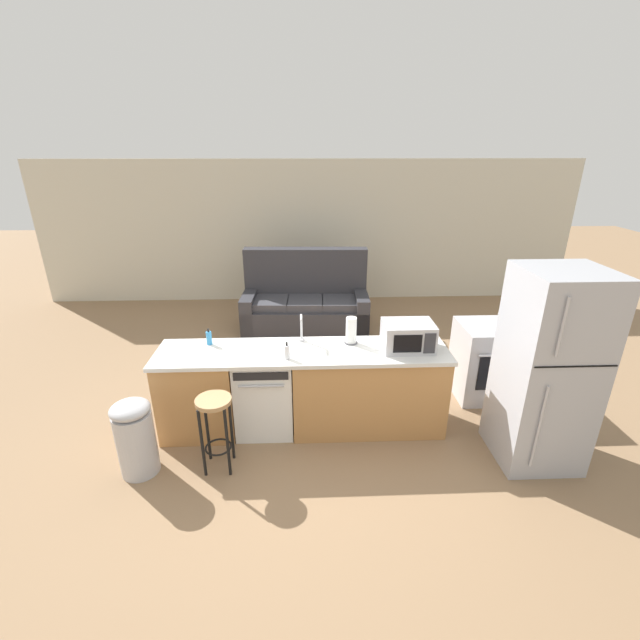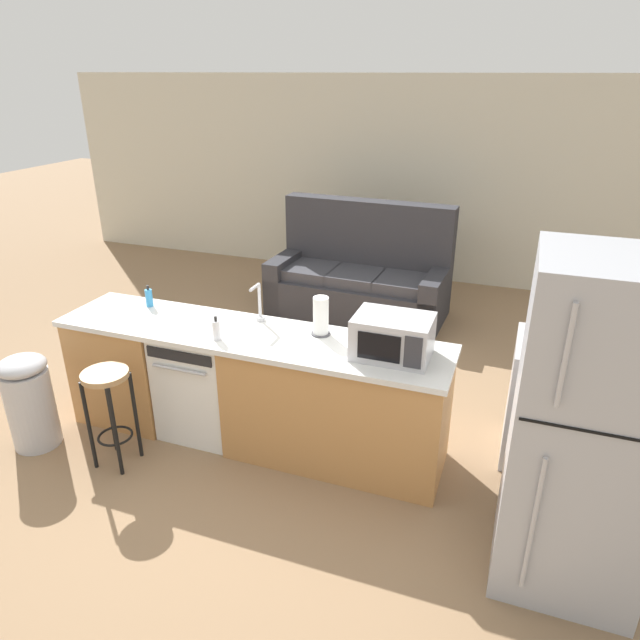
{
  "view_description": "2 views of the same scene",
  "coord_description": "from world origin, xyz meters",
  "px_view_note": "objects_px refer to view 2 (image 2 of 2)",
  "views": [
    {
      "loc": [
        0.17,
        -3.86,
        2.8
      ],
      "look_at": [
        0.35,
        0.53,
        1.01
      ],
      "focal_mm": 24.0,
      "sensor_mm": 36.0,
      "label": 1
    },
    {
      "loc": [
        1.91,
        -3.3,
        2.62
      ],
      "look_at": [
        0.52,
        0.5,
        0.85
      ],
      "focal_mm": 32.0,
      "sensor_mm": 36.0,
      "label": 2
    }
  ],
  "objects_px": {
    "dishwasher": "(205,381)",
    "kettle": "(604,332)",
    "soap_bottle": "(216,330)",
    "dish_soap_bottle": "(149,298)",
    "refrigerator": "(586,432)",
    "paper_towel_roll": "(321,316)",
    "stove_range": "(564,404)",
    "bar_stool": "(109,398)",
    "microwave": "(393,337)",
    "couch": "(361,279)",
    "trash_bin": "(30,401)"
  },
  "relations": [
    {
      "from": "dishwasher",
      "to": "paper_towel_roll",
      "type": "xyz_separation_m",
      "value": [
        0.9,
        0.16,
        0.62
      ]
    },
    {
      "from": "refrigerator",
      "to": "soap_bottle",
      "type": "distance_m",
      "value": 2.38
    },
    {
      "from": "dish_soap_bottle",
      "to": "trash_bin",
      "type": "xyz_separation_m",
      "value": [
        -0.55,
        -0.82,
        -0.59
      ]
    },
    {
      "from": "soap_bottle",
      "to": "couch",
      "type": "bearing_deg",
      "value": 86.06
    },
    {
      "from": "dishwasher",
      "to": "bar_stool",
      "type": "bearing_deg",
      "value": -122.9
    },
    {
      "from": "soap_bottle",
      "to": "couch",
      "type": "distance_m",
      "value": 3.0
    },
    {
      "from": "soap_bottle",
      "to": "trash_bin",
      "type": "distance_m",
      "value": 1.56
    },
    {
      "from": "paper_towel_roll",
      "to": "trash_bin",
      "type": "xyz_separation_m",
      "value": [
        -2.02,
        -0.79,
        -0.66
      ]
    },
    {
      "from": "soap_bottle",
      "to": "trash_bin",
      "type": "bearing_deg",
      "value": -161.42
    },
    {
      "from": "dishwasher",
      "to": "stove_range",
      "type": "height_order",
      "value": "stove_range"
    },
    {
      "from": "microwave",
      "to": "trash_bin",
      "type": "bearing_deg",
      "value": -166.18
    },
    {
      "from": "kettle",
      "to": "refrigerator",
      "type": "bearing_deg",
      "value": -97.83
    },
    {
      "from": "stove_range",
      "to": "bar_stool",
      "type": "height_order",
      "value": "stove_range"
    },
    {
      "from": "trash_bin",
      "to": "paper_towel_roll",
      "type": "bearing_deg",
      "value": 21.38
    },
    {
      "from": "microwave",
      "to": "dish_soap_bottle",
      "type": "distance_m",
      "value": 2.02
    },
    {
      "from": "stove_range",
      "to": "trash_bin",
      "type": "bearing_deg",
      "value": -162.35
    },
    {
      "from": "refrigerator",
      "to": "microwave",
      "type": "bearing_deg",
      "value": 154.41
    },
    {
      "from": "stove_range",
      "to": "kettle",
      "type": "height_order",
      "value": "kettle"
    },
    {
      "from": "kettle",
      "to": "trash_bin",
      "type": "xyz_separation_m",
      "value": [
        -3.88,
        -1.31,
        -0.61
      ]
    },
    {
      "from": "dish_soap_bottle",
      "to": "couch",
      "type": "height_order",
      "value": "couch"
    },
    {
      "from": "refrigerator",
      "to": "soap_bottle",
      "type": "bearing_deg",
      "value": 170.97
    },
    {
      "from": "dishwasher",
      "to": "refrigerator",
      "type": "xyz_separation_m",
      "value": [
        2.6,
        -0.55,
        0.51
      ]
    },
    {
      "from": "stove_range",
      "to": "refrigerator",
      "type": "xyz_separation_m",
      "value": [
        -0.0,
        -1.1,
        0.48
      ]
    },
    {
      "from": "refrigerator",
      "to": "paper_towel_roll",
      "type": "relative_size",
      "value": 6.61
    },
    {
      "from": "paper_towel_roll",
      "to": "bar_stool",
      "type": "height_order",
      "value": "paper_towel_roll"
    },
    {
      "from": "dishwasher",
      "to": "kettle",
      "type": "bearing_deg",
      "value": 13.78
    },
    {
      "from": "microwave",
      "to": "soap_bottle",
      "type": "relative_size",
      "value": 2.84
    },
    {
      "from": "dishwasher",
      "to": "refrigerator",
      "type": "height_order",
      "value": "refrigerator"
    },
    {
      "from": "couch",
      "to": "bar_stool",
      "type": "bearing_deg",
      "value": -104.06
    },
    {
      "from": "microwave",
      "to": "soap_bottle",
      "type": "height_order",
      "value": "microwave"
    },
    {
      "from": "soap_bottle",
      "to": "microwave",
      "type": "bearing_deg",
      "value": 8.22
    },
    {
      "from": "refrigerator",
      "to": "trash_bin",
      "type": "height_order",
      "value": "refrigerator"
    },
    {
      "from": "stove_range",
      "to": "refrigerator",
      "type": "distance_m",
      "value": 1.2
    },
    {
      "from": "soap_bottle",
      "to": "dish_soap_bottle",
      "type": "distance_m",
      "value": 0.88
    },
    {
      "from": "kettle",
      "to": "couch",
      "type": "xyz_separation_m",
      "value": [
        -2.32,
        2.08,
        -0.59
      ]
    },
    {
      "from": "bar_stool",
      "to": "microwave",
      "type": "bearing_deg",
      "value": 18.12
    },
    {
      "from": "dishwasher",
      "to": "paper_towel_roll",
      "type": "distance_m",
      "value": 1.1
    },
    {
      "from": "refrigerator",
      "to": "kettle",
      "type": "relative_size",
      "value": 9.09
    },
    {
      "from": "paper_towel_roll",
      "to": "kettle",
      "type": "relative_size",
      "value": 1.38
    },
    {
      "from": "dish_soap_bottle",
      "to": "trash_bin",
      "type": "distance_m",
      "value": 1.15
    },
    {
      "from": "refrigerator",
      "to": "couch",
      "type": "height_order",
      "value": "refrigerator"
    },
    {
      "from": "paper_towel_roll",
      "to": "kettle",
      "type": "bearing_deg",
      "value": 15.66
    },
    {
      "from": "couch",
      "to": "dish_soap_bottle",
      "type": "bearing_deg",
      "value": -111.44
    },
    {
      "from": "trash_bin",
      "to": "stove_range",
      "type": "bearing_deg",
      "value": 17.65
    },
    {
      "from": "paper_towel_roll",
      "to": "soap_bottle",
      "type": "distance_m",
      "value": 0.74
    },
    {
      "from": "refrigerator",
      "to": "bar_stool",
      "type": "relative_size",
      "value": 2.52
    },
    {
      "from": "stove_range",
      "to": "dish_soap_bottle",
      "type": "relative_size",
      "value": 5.11
    },
    {
      "from": "dish_soap_bottle",
      "to": "kettle",
      "type": "distance_m",
      "value": 3.37
    },
    {
      "from": "refrigerator",
      "to": "bar_stool",
      "type": "height_order",
      "value": "refrigerator"
    },
    {
      "from": "dish_soap_bottle",
      "to": "kettle",
      "type": "xyz_separation_m",
      "value": [
        3.33,
        0.5,
        0.01
      ]
    }
  ]
}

